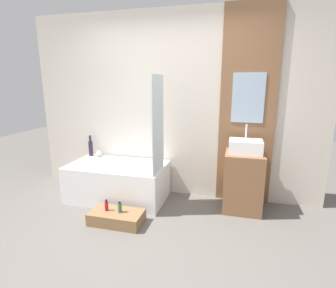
{
  "coord_description": "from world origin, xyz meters",
  "views": [
    {
      "loc": [
        0.91,
        -2.06,
        1.64
      ],
      "look_at": [
        0.19,
        0.69,
        0.96
      ],
      "focal_mm": 28.0,
      "sensor_mm": 36.0,
      "label": 1
    }
  ],
  "objects_px": {
    "wooden_step_bench": "(117,217)",
    "bottle_soap_primary": "(106,206)",
    "sink": "(246,146)",
    "vase_tall_dark": "(91,147)",
    "vase_round_light": "(99,154)",
    "bottle_soap_secondary": "(120,207)",
    "bathtub": "(118,181)"
  },
  "relations": [
    {
      "from": "vase_round_light",
      "to": "bottle_soap_primary",
      "type": "xyz_separation_m",
      "value": [
        0.59,
        -0.92,
        -0.35
      ]
    },
    {
      "from": "sink",
      "to": "vase_tall_dark",
      "type": "distance_m",
      "value": 2.32
    },
    {
      "from": "vase_round_light",
      "to": "bottle_soap_primary",
      "type": "bearing_deg",
      "value": -57.53
    },
    {
      "from": "bottle_soap_primary",
      "to": "bottle_soap_secondary",
      "type": "distance_m",
      "value": 0.17
    },
    {
      "from": "sink",
      "to": "wooden_step_bench",
      "type": "bearing_deg",
      "value": -152.33
    },
    {
      "from": "vase_tall_dark",
      "to": "bathtub",
      "type": "bearing_deg",
      "value": -27.23
    },
    {
      "from": "vase_round_light",
      "to": "bottle_soap_secondary",
      "type": "distance_m",
      "value": 1.25
    },
    {
      "from": "bottle_soap_primary",
      "to": "wooden_step_bench",
      "type": "bearing_deg",
      "value": 0.0
    },
    {
      "from": "sink",
      "to": "bottle_soap_secondary",
      "type": "relative_size",
      "value": 3.01
    },
    {
      "from": "bathtub",
      "to": "sink",
      "type": "xyz_separation_m",
      "value": [
        1.71,
        0.12,
        0.59
      ]
    },
    {
      "from": "wooden_step_bench",
      "to": "sink",
      "type": "distance_m",
      "value": 1.8
    },
    {
      "from": "wooden_step_bench",
      "to": "bottle_soap_primary",
      "type": "relative_size",
      "value": 4.54
    },
    {
      "from": "wooden_step_bench",
      "to": "bottle_soap_secondary",
      "type": "relative_size",
      "value": 4.65
    },
    {
      "from": "bathtub",
      "to": "vase_tall_dark",
      "type": "bearing_deg",
      "value": 152.77
    },
    {
      "from": "vase_round_light",
      "to": "bottle_soap_secondary",
      "type": "xyz_separation_m",
      "value": [
        0.76,
        -0.92,
        -0.35
      ]
    },
    {
      "from": "vase_round_light",
      "to": "bottle_soap_secondary",
      "type": "height_order",
      "value": "vase_round_light"
    },
    {
      "from": "vase_round_light",
      "to": "bathtub",
      "type": "bearing_deg",
      "value": -33.2
    },
    {
      "from": "sink",
      "to": "vase_tall_dark",
      "type": "xyz_separation_m",
      "value": [
        -2.3,
        0.18,
        -0.21
      ]
    },
    {
      "from": "sink",
      "to": "bottle_soap_secondary",
      "type": "xyz_separation_m",
      "value": [
        -1.39,
        -0.75,
        -0.64
      ]
    },
    {
      "from": "bathtub",
      "to": "vase_round_light",
      "type": "distance_m",
      "value": 0.61
    },
    {
      "from": "wooden_step_bench",
      "to": "vase_round_light",
      "type": "xyz_separation_m",
      "value": [
        -0.71,
        0.92,
        0.49
      ]
    },
    {
      "from": "sink",
      "to": "vase_round_light",
      "type": "xyz_separation_m",
      "value": [
        -2.15,
        0.17,
        -0.29
      ]
    },
    {
      "from": "wooden_step_bench",
      "to": "vase_round_light",
      "type": "relative_size",
      "value": 6.85
    },
    {
      "from": "vase_tall_dark",
      "to": "bottle_soap_secondary",
      "type": "distance_m",
      "value": 1.38
    },
    {
      "from": "sink",
      "to": "bottle_soap_secondary",
      "type": "bearing_deg",
      "value": -151.55
    },
    {
      "from": "bathtub",
      "to": "vase_round_light",
      "type": "bearing_deg",
      "value": 146.8
    },
    {
      "from": "vase_tall_dark",
      "to": "bottle_soap_primary",
      "type": "xyz_separation_m",
      "value": [
        0.73,
        -0.94,
        -0.44
      ]
    },
    {
      "from": "sink",
      "to": "vase_round_light",
      "type": "bearing_deg",
      "value": 175.49
    },
    {
      "from": "vase_tall_dark",
      "to": "bottle_soap_primary",
      "type": "bearing_deg",
      "value": -51.94
    },
    {
      "from": "wooden_step_bench",
      "to": "bottle_soap_primary",
      "type": "distance_m",
      "value": 0.18
    },
    {
      "from": "sink",
      "to": "vase_tall_dark",
      "type": "height_order",
      "value": "sink"
    },
    {
      "from": "wooden_step_bench",
      "to": "vase_round_light",
      "type": "height_order",
      "value": "vase_round_light"
    }
  ]
}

